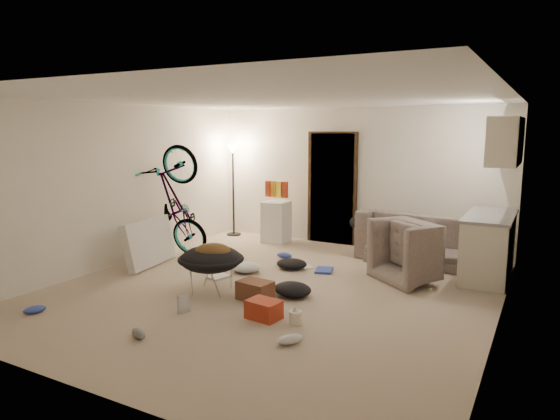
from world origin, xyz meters
The scene contains 38 objects.
floor centered at (0.00, 0.00, -0.01)m, with size 5.50×6.00×0.02m, color #B7A48D.
ceiling centered at (0.00, 0.00, 2.51)m, with size 5.50×6.00×0.02m, color white.
wall_back centered at (0.00, 3.01, 1.25)m, with size 5.50×0.02×2.50m, color white.
wall_front centered at (0.00, -3.01, 1.25)m, with size 5.50×0.02×2.50m, color white.
wall_left centered at (-2.76, 0.00, 1.25)m, with size 0.02×6.00×2.50m, color white.
wall_right centered at (2.76, 0.00, 1.25)m, with size 0.02×6.00×2.50m, color white.
doorway centered at (-0.40, 2.97, 1.02)m, with size 0.85×0.10×2.04m, color black.
door_trim centered at (-0.40, 2.94, 1.02)m, with size 0.97×0.04×2.10m, color #362313.
floor_lamp centered at (-2.40, 2.65, 1.31)m, with size 0.28×0.28×1.81m.
kitchen_counter centered at (2.43, 2.00, 0.44)m, with size 0.60×1.50×0.88m, color beige.
counter_top centered at (2.43, 2.00, 0.90)m, with size 0.64×1.54×0.04m, color gray.
kitchen_uppers centered at (2.56, 2.00, 1.95)m, with size 0.38×1.40×0.65m, color beige.
sofa centered at (1.39, 2.45, 0.29)m, with size 2.01×0.79×0.59m, color #323831.
armchair centered at (1.63, 1.45, 0.31)m, with size 0.97×0.85×0.63m, color #323831.
bicycle centered at (-2.30, 0.81, 0.50)m, with size 0.66×1.90×1.00m, color black.
book_asset centered at (-0.52, -1.32, 0.01)m, with size 0.16×0.22×0.02m, color #A53018.
mini_fridge centered at (-1.37, 2.55, 0.38)m, with size 0.45×0.45×0.77m, color white.
snack_box_0 centered at (-1.54, 2.55, 1.00)m, with size 0.10×0.07×0.30m, color #A53018.
snack_box_1 centered at (-1.42, 2.55, 1.00)m, with size 0.10×0.07×0.30m, color #BF7817.
snack_box_2 centered at (-1.30, 2.55, 1.00)m, with size 0.10×0.07×0.30m, color yellow.
snack_box_3 centered at (-1.18, 2.55, 1.00)m, with size 0.10×0.07×0.30m, color #A53018.
saucer_chair centered at (-0.67, -0.46, 0.36)m, with size 0.86×0.86×0.61m.
hoodie centered at (-0.62, -0.49, 0.55)m, with size 0.48×0.40×0.22m, color #55391D.
sofa_drape centered at (0.44, 2.45, 0.54)m, with size 0.56×0.46×0.28m, color black.
tv_box centered at (-2.30, 0.14, 0.36)m, with size 0.13×1.09×0.72m, color silver.
drink_case_a centered at (-0.01, -0.44, 0.12)m, with size 0.41×0.30×0.24m, color brown.
drink_case_b centered at (0.41, -0.94, 0.11)m, with size 0.37×0.27×0.21m, color #A53018.
juicer centered at (0.80, -0.91, 0.09)m, with size 0.15×0.15×0.21m.
newspaper centered at (-0.28, 1.23, 0.00)m, with size 0.41×0.53×0.01m, color silver.
book_blue centered at (0.25, 1.13, 0.02)m, with size 0.24×0.33×0.03m, color #324AB6.
book_white centered at (-0.96, 0.10, 0.01)m, with size 0.22×0.29×0.03m, color silver.
shoe_0 centered at (-0.64, 1.52, 0.05)m, with size 0.27×0.11×0.10m, color #324AB6.
shoe_2 centered at (-2.00, -2.08, 0.05)m, with size 0.25×0.10×0.09m, color #324AB6.
shoe_3 centered at (-0.45, -2.01, 0.05)m, with size 0.25×0.10×0.09m, color slate.
shoe_4 centered at (0.99, -1.40, 0.05)m, with size 0.28×0.11×0.10m, color white.
clothes_lump_a centered at (0.34, -0.08, 0.08)m, with size 0.51×0.44×0.16m, color black.
clothes_lump_b centered at (-0.25, 1.03, 0.07)m, with size 0.47×0.41×0.14m, color black.
clothes_lump_c centered at (-0.77, 0.54, 0.07)m, with size 0.46×0.39×0.14m, color silver.
Camera 1 is at (3.14, -5.56, 2.11)m, focal length 32.00 mm.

